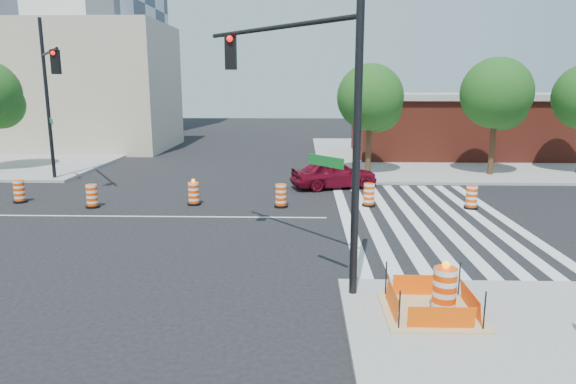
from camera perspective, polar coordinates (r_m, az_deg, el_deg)
name	(u,v)px	position (r m, az deg, el deg)	size (l,w,h in m)	color
ground	(155,217)	(21.68, -14.53, -2.66)	(120.00, 120.00, 0.00)	black
sidewalk_ne	(464,156)	(40.32, 18.97, 3.85)	(22.00, 22.00, 0.15)	gray
crosswalk_east	(425,218)	(21.41, 14.94, -2.85)	(6.75, 13.50, 0.01)	silver
lane_centerline	(155,216)	(21.68, -14.53, -2.64)	(14.00, 0.12, 0.01)	silver
excavation_pit	(431,309)	(12.62, 15.56, -12.43)	(2.20, 2.20, 0.90)	tan
brick_storefront	(466,125)	(40.09, 19.19, 7.02)	(16.50, 8.50, 4.60)	maroon
beige_midrise	(82,87)	(45.82, -21.91, 10.74)	(14.00, 10.00, 10.00)	tan
red_coupe	(334,174)	(26.68, 5.12, 2.06)	(1.78, 4.43, 1.51)	#620818
signal_pole_se	(308,86)	(13.60, 2.23, 11.71)	(4.31, 5.09, 8.62)	black
signal_pole_nw	(49,85)	(29.45, -25.00, 10.74)	(3.52, 5.62, 8.59)	black
pit_drum	(444,293)	(12.33, 16.97, -10.71)	(0.67, 0.67, 1.31)	black
tree_north_c	(371,101)	(30.16, 9.18, 9.94)	(3.80, 3.80, 6.45)	#382314
tree_north_d	(497,97)	(31.74, 22.18, 9.72)	(3.99, 3.99, 6.79)	#382314
median_drum_1	(19,192)	(26.37, -27.68, -0.01)	(0.60, 0.60, 1.02)	black
median_drum_2	(92,197)	(23.98, -20.95, -0.50)	(0.60, 0.60, 1.02)	black
median_drum_3	(194,194)	(23.27, -10.43, -0.23)	(0.60, 0.60, 1.18)	black
median_drum_4	(281,196)	(22.47, -0.79, -0.50)	(0.60, 0.60, 1.02)	black
median_drum_5	(369,196)	(22.92, 8.98, -0.40)	(0.60, 0.60, 1.02)	black
median_drum_6	(471,198)	(23.53, 19.71, -0.64)	(0.60, 0.60, 1.02)	black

